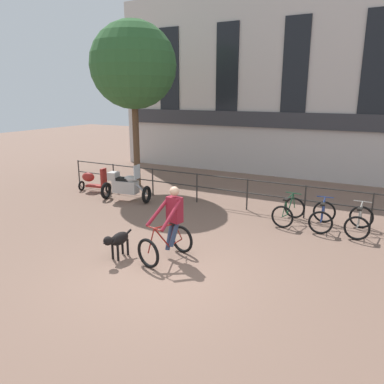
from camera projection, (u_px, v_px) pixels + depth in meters
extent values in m
plane|color=#7A5B4C|center=(163.00, 273.00, 8.06)|extent=(60.00, 60.00, 0.00)
cylinder|color=#2D2B28|center=(79.00, 173.00, 15.79)|extent=(0.05, 0.05, 1.05)
cylinder|color=#2D2B28|center=(114.00, 177.00, 14.93)|extent=(0.05, 0.05, 1.05)
cylinder|color=#2D2B28|center=(153.00, 182.00, 14.07)|extent=(0.05, 0.05, 1.05)
cylinder|color=#2D2B28|center=(197.00, 188.00, 13.22)|extent=(0.05, 0.05, 1.05)
cylinder|color=#2D2B28|center=(247.00, 194.00, 12.36)|extent=(0.05, 0.05, 1.05)
cylinder|color=#2D2B28|center=(305.00, 202.00, 11.50)|extent=(0.05, 0.05, 1.05)
cylinder|color=#2D2B28|center=(372.00, 211.00, 10.65)|extent=(0.05, 0.05, 1.05)
cylinder|color=#2D2B28|center=(248.00, 180.00, 12.23)|extent=(15.00, 0.04, 0.04)
cylinder|color=#2D2B28|center=(247.00, 193.00, 12.35)|extent=(15.00, 0.04, 0.04)
cube|color=beige|center=(296.00, 84.00, 16.37)|extent=(18.00, 0.60, 8.31)
cube|color=#333338|center=(292.00, 121.00, 16.47)|extent=(17.10, 0.12, 0.70)
cube|color=black|center=(169.00, 77.00, 18.87)|extent=(1.10, 0.06, 4.66)
cube|color=black|center=(227.00, 75.00, 17.43)|extent=(1.10, 0.06, 4.66)
cube|color=black|center=(295.00, 74.00, 15.99)|extent=(1.10, 0.06, 4.66)
cube|color=black|center=(376.00, 72.00, 14.55)|extent=(1.10, 0.06, 4.66)
torus|color=black|center=(148.00, 253.00, 8.26)|extent=(0.68, 0.22, 0.68)
torus|color=black|center=(182.00, 239.00, 9.06)|extent=(0.68, 0.22, 0.68)
cylinder|color=maroon|center=(162.00, 238.00, 8.51)|extent=(0.15, 0.49, 0.60)
cylinder|color=maroon|center=(172.00, 235.00, 8.76)|extent=(0.09, 0.23, 0.52)
cylinder|color=maroon|center=(165.00, 226.00, 8.52)|extent=(0.18, 0.65, 0.10)
cylinder|color=maroon|center=(176.00, 243.00, 8.90)|extent=(0.13, 0.44, 0.08)
cylinder|color=maroon|center=(178.00, 232.00, 8.91)|extent=(0.08, 0.26, 0.47)
cylinder|color=maroon|center=(151.00, 241.00, 8.26)|extent=(0.08, 0.23, 0.54)
cylinder|color=maroon|center=(154.00, 228.00, 8.27)|extent=(0.48, 0.14, 0.03)
cube|color=black|center=(175.00, 223.00, 8.76)|extent=(0.17, 0.26, 0.05)
cube|color=maroon|center=(175.00, 209.00, 8.68)|extent=(0.40, 0.30, 0.60)
sphere|color=tan|center=(174.00, 191.00, 8.56)|extent=(0.22, 0.22, 0.22)
cylinder|color=maroon|center=(158.00, 212.00, 8.57)|extent=(0.30, 0.70, 0.60)
cylinder|color=maroon|center=(171.00, 215.00, 8.30)|extent=(0.18, 0.72, 0.60)
cylinder|color=navy|center=(170.00, 235.00, 8.81)|extent=(0.15, 0.32, 0.69)
cylinder|color=navy|center=(174.00, 234.00, 8.70)|extent=(0.20, 0.32, 0.58)
ellipsoid|color=black|center=(120.00, 239.00, 8.75)|extent=(0.27, 0.55, 0.30)
cylinder|color=black|center=(113.00, 241.00, 8.56)|extent=(0.17, 0.16, 0.17)
sphere|color=black|center=(108.00, 241.00, 8.40)|extent=(0.21, 0.21, 0.21)
cone|color=black|center=(105.00, 243.00, 8.33)|extent=(0.12, 0.13, 0.12)
cylinder|color=black|center=(129.00, 232.00, 9.01)|extent=(0.06, 0.18, 0.11)
cylinder|color=black|center=(113.00, 251.00, 8.71)|extent=(0.06, 0.06, 0.41)
cylinder|color=black|center=(118.00, 252.00, 8.63)|extent=(0.06, 0.06, 0.41)
cylinder|color=black|center=(122.00, 246.00, 9.00)|extent=(0.06, 0.06, 0.41)
cylinder|color=black|center=(128.00, 247.00, 8.93)|extent=(0.06, 0.06, 0.41)
torus|color=black|center=(147.00, 195.00, 13.16)|extent=(0.22, 0.63, 0.62)
torus|color=black|center=(106.00, 191.00, 13.68)|extent=(0.22, 0.63, 0.62)
cube|color=#B7B2AD|center=(126.00, 187.00, 13.37)|extent=(0.95, 0.54, 0.44)
ellipsoid|color=#B7B2AD|center=(130.00, 179.00, 13.23)|extent=(0.52, 0.39, 0.24)
cube|color=black|center=(122.00, 179.00, 13.33)|extent=(0.60, 0.38, 0.10)
cylinder|color=#B2B2B7|center=(141.00, 189.00, 13.18)|extent=(0.46, 0.13, 0.41)
cube|color=silver|center=(137.00, 172.00, 13.07)|extent=(0.10, 0.44, 0.50)
cube|color=#B7B2AD|center=(113.00, 176.00, 13.42)|extent=(0.37, 0.41, 0.28)
torus|color=black|center=(294.00, 208.00, 11.57)|extent=(0.66, 0.12, 0.66)
torus|color=black|center=(282.00, 217.00, 10.72)|extent=(0.66, 0.12, 0.66)
cylinder|color=#194C2D|center=(290.00, 204.00, 11.18)|extent=(0.08, 0.47, 0.58)
cylinder|color=#194C2D|center=(287.00, 207.00, 10.94)|extent=(0.05, 0.22, 0.51)
cylinder|color=#194C2D|center=(290.00, 197.00, 11.04)|extent=(0.09, 0.63, 0.10)
cylinder|color=#194C2D|center=(285.00, 216.00, 10.90)|extent=(0.07, 0.42, 0.07)
cylinder|color=#194C2D|center=(284.00, 208.00, 10.76)|extent=(0.05, 0.25, 0.46)
cylinder|color=#194C2D|center=(294.00, 201.00, 11.43)|extent=(0.05, 0.21, 0.52)
cylinder|color=#194C2D|center=(294.00, 193.00, 11.29)|extent=(0.48, 0.07, 0.03)
cube|color=black|center=(286.00, 199.00, 10.79)|extent=(0.14, 0.25, 0.05)
torus|color=black|center=(324.00, 212.00, 11.17)|extent=(0.66, 0.10, 0.66)
torus|color=black|center=(320.00, 223.00, 10.24)|extent=(0.66, 0.10, 0.66)
cylinder|color=navy|center=(324.00, 208.00, 10.75)|extent=(0.06, 0.47, 0.58)
cylinder|color=navy|center=(322.00, 212.00, 10.48)|extent=(0.05, 0.22, 0.51)
cylinder|color=navy|center=(324.00, 201.00, 10.60)|extent=(0.07, 0.63, 0.10)
cylinder|color=navy|center=(321.00, 221.00, 10.43)|extent=(0.05, 0.42, 0.07)
cylinder|color=navy|center=(322.00, 214.00, 10.29)|extent=(0.04, 0.25, 0.46)
cylinder|color=navy|center=(325.00, 205.00, 11.02)|extent=(0.04, 0.21, 0.52)
cylinder|color=navy|center=(325.00, 197.00, 10.87)|extent=(0.48, 0.06, 0.03)
cube|color=black|center=(323.00, 204.00, 10.33)|extent=(0.14, 0.25, 0.05)
torus|color=black|center=(361.00, 217.00, 10.70)|extent=(0.66, 0.08, 0.66)
torus|color=black|center=(357.00, 228.00, 9.82)|extent=(0.66, 0.08, 0.66)
cylinder|color=#9E998E|center=(361.00, 213.00, 10.30)|extent=(0.04, 0.47, 0.58)
cylinder|color=#9E998E|center=(359.00, 218.00, 10.04)|extent=(0.04, 0.22, 0.51)
cylinder|color=#9E998E|center=(361.00, 206.00, 10.16)|extent=(0.05, 0.63, 0.10)
cylinder|color=#9E998E|center=(358.00, 227.00, 10.00)|extent=(0.04, 0.42, 0.07)
cylinder|color=#9E998E|center=(358.00, 219.00, 9.86)|extent=(0.03, 0.25, 0.46)
cylinder|color=#9E998E|center=(362.00, 209.00, 10.56)|extent=(0.03, 0.21, 0.52)
cylinder|color=#9E998E|center=(363.00, 202.00, 10.41)|extent=(0.48, 0.04, 0.03)
cube|color=black|center=(360.00, 209.00, 9.89)|extent=(0.13, 0.24, 0.05)
torus|color=black|center=(108.00, 188.00, 14.54)|extent=(0.15, 0.41, 0.40)
torus|color=black|center=(82.00, 186.00, 14.88)|extent=(0.15, 0.41, 0.40)
cube|color=maroon|center=(95.00, 186.00, 14.70)|extent=(0.71, 0.40, 0.08)
cube|color=maroon|center=(104.00, 178.00, 14.49)|extent=(0.16, 0.33, 0.72)
ellipsoid|color=maroon|center=(88.00, 177.00, 14.69)|extent=(0.57, 0.39, 0.36)
cylinder|color=brown|center=(136.00, 139.00, 15.33)|extent=(0.26, 0.26, 3.90)
sphere|color=#2D5B2D|center=(133.00, 65.00, 14.60)|extent=(3.38, 3.38, 3.38)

